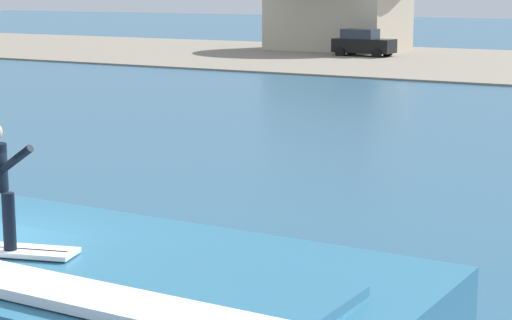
{
  "coord_description": "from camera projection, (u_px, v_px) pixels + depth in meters",
  "views": [
    {
      "loc": [
        9.47,
        -7.97,
        4.5
      ],
      "look_at": [
        1.44,
        5.56,
        1.56
      ],
      "focal_mm": 64.78,
      "sensor_mm": 36.0,
      "label": 1
    }
  ],
  "objects": [
    {
      "name": "wave_crest",
      "position": [
        69.0,
        292.0,
        12.1
      ],
      "size": [
        9.56,
        4.3,
        1.22
      ],
      "color": "teal",
      "rests_on": "ground_plane"
    },
    {
      "name": "car_near_shore",
      "position": [
        363.0,
        43.0,
        60.41
      ],
      "size": [
        3.97,
        2.02,
        1.86
      ],
      "color": "black",
      "rests_on": "ground_plane"
    }
  ]
}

